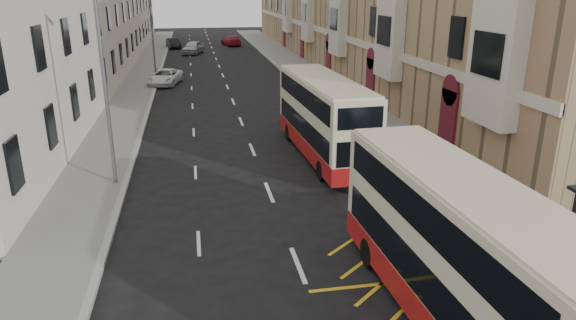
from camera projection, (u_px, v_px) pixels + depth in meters
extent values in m
cube|color=slate|center=(330.00, 92.00, 41.44)|extent=(4.00, 120.00, 0.15)
cube|color=slate|center=(132.00, 99.00, 38.75)|extent=(3.00, 120.00, 0.15)
cube|color=gray|center=(306.00, 93.00, 41.09)|extent=(0.25, 120.00, 0.15)
cube|color=gray|center=(152.00, 98.00, 39.01)|extent=(0.25, 120.00, 0.15)
cube|color=beige|center=(311.00, 27.00, 54.94)|extent=(0.18, 79.00, 0.50)
cube|color=beige|center=(503.00, 4.00, 20.72)|extent=(0.80, 3.20, 10.00)
cube|color=#58131F|center=(448.00, 119.00, 26.37)|extent=(0.20, 1.60, 3.00)
cube|color=#58131F|center=(371.00, 79.00, 37.53)|extent=(0.20, 1.60, 3.00)
cube|color=#58131F|center=(329.00, 58.00, 48.70)|extent=(0.20, 1.60, 3.00)
cube|color=#58131F|center=(302.00, 44.00, 59.86)|extent=(0.20, 1.60, 3.00)
cube|color=#58131F|center=(284.00, 35.00, 71.03)|extent=(0.20, 1.60, 3.00)
cube|color=beige|center=(78.00, 4.00, 50.06)|extent=(9.00, 79.00, 13.00)
cube|color=black|center=(570.00, 233.00, 14.77)|extent=(0.08, 0.08, 2.60)
cylinder|color=red|center=(512.00, 252.00, 15.36)|extent=(0.06, 0.06, 1.00)
cylinder|color=red|center=(459.00, 208.00, 18.39)|extent=(0.06, 0.06, 1.00)
cylinder|color=red|center=(420.00, 176.00, 21.41)|extent=(0.06, 0.06, 1.00)
cube|color=red|center=(460.00, 195.00, 18.23)|extent=(0.05, 6.50, 0.06)
cube|color=red|center=(459.00, 206.00, 18.37)|extent=(0.05, 6.50, 0.06)
cylinder|color=slate|center=(105.00, 91.00, 20.88)|extent=(0.16, 0.16, 8.00)
cylinder|color=slate|center=(152.00, 30.00, 48.79)|extent=(0.16, 0.16, 8.00)
cube|color=beige|center=(459.00, 251.00, 12.44)|extent=(2.52, 9.95, 3.55)
cube|color=#9E1313|center=(453.00, 300.00, 12.88)|extent=(2.55, 9.98, 0.81)
cube|color=black|center=(457.00, 267.00, 12.58)|extent=(2.53, 9.16, 0.99)
cube|color=black|center=(464.00, 210.00, 12.08)|extent=(2.53, 9.16, 0.90)
cube|color=beige|center=(467.00, 182.00, 11.85)|extent=(2.42, 9.55, 0.11)
cube|color=black|center=(381.00, 191.00, 17.12)|extent=(1.91, 0.12, 1.17)
cube|color=black|center=(384.00, 138.00, 16.53)|extent=(1.58, 0.12, 0.40)
cylinder|color=black|center=(369.00, 253.00, 15.70)|extent=(0.28, 0.91, 0.90)
cylinder|color=black|center=(430.00, 246.00, 16.10)|extent=(0.28, 0.91, 0.90)
cube|color=beige|center=(324.00, 116.00, 25.31)|extent=(2.68, 10.02, 3.56)
cube|color=#9E1313|center=(323.00, 143.00, 25.75)|extent=(2.71, 10.04, 0.81)
cube|color=black|center=(324.00, 124.00, 25.45)|extent=(2.68, 9.22, 0.99)
cube|color=black|center=(324.00, 94.00, 24.95)|extent=(2.68, 9.22, 0.90)
cube|color=beige|center=(325.00, 79.00, 24.72)|extent=(2.57, 9.61, 0.11)
cube|color=black|center=(299.00, 103.00, 29.99)|extent=(1.92, 0.15, 1.17)
cube|color=black|center=(299.00, 71.00, 29.40)|extent=(1.58, 0.14, 0.41)
cube|color=black|center=(359.00, 154.00, 20.87)|extent=(1.92, 0.15, 1.08)
cylinder|color=black|center=(289.00, 132.00, 28.55)|extent=(0.29, 0.91, 0.90)
cylinder|color=black|center=(324.00, 130.00, 28.99)|extent=(0.29, 0.91, 0.90)
cylinder|color=black|center=(322.00, 170.00, 22.69)|extent=(0.29, 0.91, 0.90)
cylinder|color=black|center=(365.00, 167.00, 23.13)|extent=(0.29, 0.91, 0.90)
imported|color=black|center=(468.00, 201.00, 18.15)|extent=(1.03, 0.90, 1.66)
imported|color=white|center=(165.00, 77.00, 44.54)|extent=(3.28, 5.15, 1.32)
imported|color=#ACAFB5|center=(193.00, 48.00, 64.58)|extent=(3.25, 5.06, 1.60)
imported|color=black|center=(173.00, 43.00, 70.49)|extent=(2.25, 4.31, 1.35)
imported|color=maroon|center=(231.00, 40.00, 73.66)|extent=(2.84, 5.20, 1.43)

